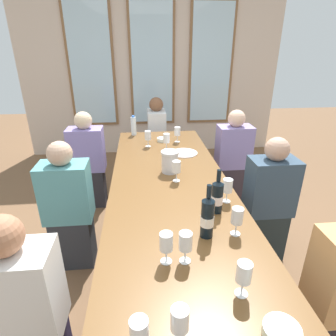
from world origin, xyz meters
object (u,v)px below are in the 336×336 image
Objects in this scene: wine_glass_2 at (237,217)px; seated_person_3 at (232,160)px; wine_glass_4 at (166,139)px; wine_glass_0 at (244,274)px; seated_person_0 at (25,317)px; dining_table at (170,190)px; wine_glass_7 at (180,321)px; wine_glass_1 at (186,243)px; wine_glass_10 at (228,187)px; seated_person_5 at (268,204)px; wine_glass_8 at (139,333)px; wine_glass_9 at (176,168)px; seated_person_6 at (157,139)px; white_plate_0 at (184,153)px; wine_bottle_1 at (217,196)px; metal_pitcher at (170,162)px; wine_glass_3 at (148,136)px; tasting_bowl_0 at (162,139)px; wine_bottle_0 at (207,217)px; wine_glass_6 at (166,243)px; seated_person_2 at (88,163)px; water_bottle at (134,126)px; wine_glass_5 at (177,132)px; seated_person_4 at (69,210)px; tasting_bowl_1 at (282,332)px.

seated_person_3 is (0.52, 1.63, -0.33)m from wine_glass_2.
wine_glass_4 is at bearing -169.02° from seated_person_3.
wine_glass_0 is 1.09m from seated_person_0.
wine_glass_0 is (0.20, -1.12, 0.18)m from dining_table.
wine_glass_7 is (-0.15, -2.09, -0.00)m from wine_glass_4.
wine_glass_1 and wine_glass_10 have the same top height.
seated_person_5 is at bearing -46.48° from wine_glass_4.
wine_glass_0 is 0.50m from wine_glass_8.
wine_glass_4 is at bearing 133.52° from seated_person_5.
seated_person_6 is at bearing 91.72° from wine_glass_9.
wine_glass_10 is (0.31, -0.36, -0.00)m from wine_glass_9.
wine_glass_9 reaches higher than white_plate_0.
wine_glass_0 is at bearing -86.08° from seated_person_6.
seated_person_0 is at bearing -122.79° from white_plate_0.
wine_glass_4 is 1.00× the size of wine_glass_9.
wine_bottle_1 is at bearing -112.41° from seated_person_3.
seated_person_0 is (-0.85, -1.18, -0.31)m from metal_pitcher.
wine_glass_7 is at bearing -94.07° from wine_glass_4.
wine_glass_3 is (-0.17, 0.68, 0.02)m from metal_pitcher.
tasting_bowl_0 is (0.00, 0.85, -0.08)m from metal_pitcher.
dining_table is 2.61× the size of seated_person_5.
wine_glass_9 is at bearing 113.31° from wine_bottle_1.
wine_bottle_0 is 0.32m from wine_glass_6.
wine_glass_7 is at bearing -126.40° from seated_person_5.
dining_table is at bearing -50.67° from seated_person_2.
tasting_bowl_0 is at bearing 93.96° from wine_glass_4.
seated_person_0 is (-0.68, -1.86, -0.33)m from wine_glass_3.
wine_bottle_1 is (0.24, -0.66, 0.02)m from metal_pitcher.
water_bottle is at bearing 160.08° from seated_person_3.
wine_glass_5 is at bearing 20.08° from wine_glass_3.
wine_glass_8 is at bearing -129.74° from seated_person_5.
metal_pitcher is 0.90m from seated_person_5.
wine_bottle_1 is 0.25m from wine_glass_2.
wine_glass_10 is 0.16× the size of seated_person_5.
wine_glass_7 is at bearing -94.71° from metal_pitcher.
wine_glass_9 is at bearing 130.98° from wine_glass_10.
white_plate_0 is 1.56m from wine_glass_1.
wine_bottle_0 is at bearing -93.16° from white_plate_0.
tasting_bowl_0 is 0.11× the size of seated_person_2.
seated_person_4 reaches higher than wine_glass_1.
wine_glass_3 is (-0.36, 0.25, 0.11)m from white_plate_0.
seated_person_5 reaches higher than tasting_bowl_1.
seated_person_5 is (0.83, -0.05, -0.15)m from dining_table.
wine_glass_3 is 0.16× the size of seated_person_0.
seated_person_2 is (0.00, 1.97, 0.00)m from seated_person_0.
white_plate_0 is 0.24× the size of seated_person_5.
wine_glass_6 is (-0.16, -1.66, -0.00)m from wine_glass_4.
metal_pitcher is at bearing -113.79° from white_plate_0.
wine_bottle_0 is at bearing -36.54° from seated_person_4.
seated_person_0 is 1.00× the size of seated_person_5.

